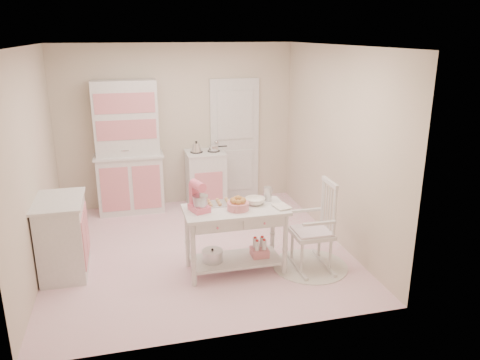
# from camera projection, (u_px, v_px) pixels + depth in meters

# --- Properties ---
(room_shell) EXTENTS (3.84, 3.84, 2.62)m
(room_shell) POSITION_uv_depth(u_px,v_px,m) (195.00, 127.00, 5.71)
(room_shell) COLOR pink
(room_shell) RESTS_ON ground
(door) EXTENTS (0.82, 0.05, 2.04)m
(door) POSITION_uv_depth(u_px,v_px,m) (235.00, 140.00, 7.85)
(door) COLOR white
(door) RESTS_ON ground
(hutch) EXTENTS (1.06, 0.50, 2.08)m
(hutch) POSITION_uv_depth(u_px,v_px,m) (128.00, 148.00, 7.24)
(hutch) COLOR white
(hutch) RESTS_ON ground
(stove) EXTENTS (0.62, 0.57, 0.92)m
(stove) POSITION_uv_depth(u_px,v_px,m) (206.00, 179.00, 7.65)
(stove) COLOR white
(stove) RESTS_ON ground
(base_cabinet) EXTENTS (0.54, 0.84, 0.92)m
(base_cabinet) POSITION_uv_depth(u_px,v_px,m) (63.00, 236.00, 5.49)
(base_cabinet) COLOR white
(base_cabinet) RESTS_ON ground
(lace_rug) EXTENTS (0.92, 0.92, 0.01)m
(lace_rug) POSITION_uv_depth(u_px,v_px,m) (310.00, 266.00, 5.75)
(lace_rug) COLOR white
(lace_rug) RESTS_ON ground
(rocking_chair) EXTENTS (0.49, 0.73, 1.10)m
(rocking_chair) POSITION_uv_depth(u_px,v_px,m) (312.00, 225.00, 5.59)
(rocking_chair) COLOR white
(rocking_chair) RESTS_ON ground
(work_table) EXTENTS (1.20, 0.60, 0.80)m
(work_table) POSITION_uv_depth(u_px,v_px,m) (235.00, 240.00, 5.55)
(work_table) COLOR white
(work_table) RESTS_ON ground
(stand_mixer) EXTENTS (0.28, 0.33, 0.34)m
(stand_mixer) POSITION_uv_depth(u_px,v_px,m) (199.00, 197.00, 5.29)
(stand_mixer) COLOR #F86985
(stand_mixer) RESTS_ON work_table
(cookie_tray) EXTENTS (0.34, 0.24, 0.02)m
(cookie_tray) POSITION_uv_depth(u_px,v_px,m) (220.00, 204.00, 5.55)
(cookie_tray) COLOR silver
(cookie_tray) RESTS_ON work_table
(bread_basket) EXTENTS (0.25, 0.25, 0.09)m
(bread_basket) POSITION_uv_depth(u_px,v_px,m) (238.00, 206.00, 5.37)
(bread_basket) COLOR pink
(bread_basket) RESTS_ON work_table
(mixing_bowl) EXTENTS (0.24, 0.24, 0.08)m
(mixing_bowl) POSITION_uv_depth(u_px,v_px,m) (255.00, 201.00, 5.55)
(mixing_bowl) COLOR white
(mixing_bowl) RESTS_ON work_table
(metal_pitcher) EXTENTS (0.10, 0.10, 0.17)m
(metal_pitcher) POSITION_uv_depth(u_px,v_px,m) (268.00, 194.00, 5.65)
(metal_pitcher) COLOR silver
(metal_pitcher) RESTS_ON work_table
(recipe_book) EXTENTS (0.20, 0.25, 0.02)m
(recipe_book) POSITION_uv_depth(u_px,v_px,m) (275.00, 208.00, 5.41)
(recipe_book) COLOR white
(recipe_book) RESTS_ON work_table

